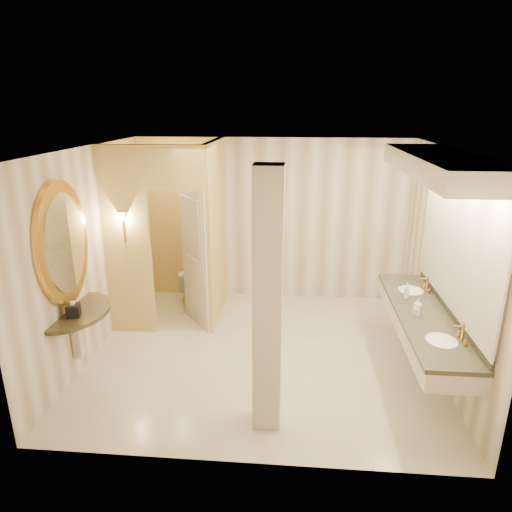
% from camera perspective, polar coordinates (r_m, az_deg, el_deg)
% --- Properties ---
extents(floor, '(4.50, 4.50, 0.00)m').
position_cam_1_polar(floor, '(6.30, 0.67, -12.01)').
color(floor, silver).
rests_on(floor, ground).
extents(ceiling, '(4.50, 4.50, 0.00)m').
position_cam_1_polar(ceiling, '(5.46, 0.78, 13.24)').
color(ceiling, silver).
rests_on(ceiling, wall_back).
extents(wall_back, '(4.50, 0.02, 2.70)m').
position_cam_1_polar(wall_back, '(7.66, 1.83, 4.48)').
color(wall_back, beige).
rests_on(wall_back, floor).
extents(wall_front, '(4.50, 0.02, 2.70)m').
position_cam_1_polar(wall_front, '(3.91, -1.46, -9.73)').
color(wall_front, beige).
rests_on(wall_front, floor).
extents(wall_left, '(0.02, 4.00, 2.70)m').
position_cam_1_polar(wall_left, '(6.31, -20.12, 0.27)').
color(wall_left, beige).
rests_on(wall_left, floor).
extents(wall_right, '(0.02, 4.00, 2.70)m').
position_cam_1_polar(wall_right, '(6.02, 22.61, -0.87)').
color(wall_right, beige).
rests_on(wall_right, floor).
extents(toilet_closet, '(1.50, 1.55, 2.70)m').
position_cam_1_polar(toilet_closet, '(6.81, -8.23, 2.83)').
color(toilet_closet, '#DFC474').
rests_on(toilet_closet, floor).
extents(wall_sconce, '(0.14, 0.14, 0.42)m').
position_cam_1_polar(wall_sconce, '(6.46, -16.31, 4.61)').
color(wall_sconce, '#C0893D').
rests_on(wall_sconce, toilet_closet).
extents(vanity, '(0.75, 2.69, 2.09)m').
position_cam_1_polar(vanity, '(5.49, 21.47, 0.57)').
color(vanity, beige).
rests_on(vanity, floor).
extents(console_shelf, '(1.11, 1.11, 2.00)m').
position_cam_1_polar(console_shelf, '(5.70, -22.63, -1.92)').
color(console_shelf, black).
rests_on(console_shelf, floor).
extents(pillar, '(0.28, 0.28, 2.70)m').
position_cam_1_polar(pillar, '(4.43, 1.47, -6.14)').
color(pillar, beige).
rests_on(pillar, floor).
extents(tissue_box, '(0.18, 0.18, 0.14)m').
position_cam_1_polar(tissue_box, '(5.67, -21.87, -6.34)').
color(tissue_box, black).
rests_on(tissue_box, console_shelf).
extents(toilet, '(0.57, 0.74, 0.67)m').
position_cam_1_polar(toilet, '(7.67, -8.36, -3.66)').
color(toilet, white).
rests_on(toilet, floor).
extents(soap_bottle_a, '(0.07, 0.08, 0.13)m').
position_cam_1_polar(soap_bottle_a, '(5.61, 19.45, -6.38)').
color(soap_bottle_a, beige).
rests_on(soap_bottle_a, vanity).
extents(soap_bottle_b, '(0.11, 0.11, 0.13)m').
position_cam_1_polar(soap_bottle_b, '(5.78, 19.56, -5.67)').
color(soap_bottle_b, silver).
rests_on(soap_bottle_b, vanity).
extents(soap_bottle_c, '(0.09, 0.09, 0.20)m').
position_cam_1_polar(soap_bottle_c, '(6.03, 18.34, -4.16)').
color(soap_bottle_c, '#C6B28C').
rests_on(soap_bottle_c, vanity).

